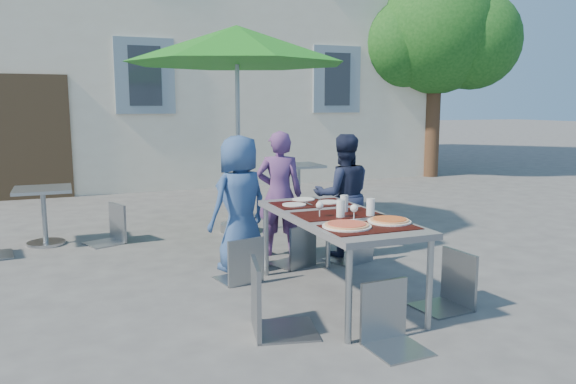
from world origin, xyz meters
name	(u,v)px	position (x,y,z in m)	size (l,w,h in m)	color
ground	(303,346)	(0.00, 0.00, 0.00)	(90.00, 90.00, 0.00)	#454648
tree	(436,34)	(6.55, 7.54, 3.25)	(3.60, 3.00, 4.70)	#4A301F
dining_table	(337,221)	(0.65, 0.78, 0.70)	(0.80, 1.85, 0.76)	#454449
pizza_near_left	(347,225)	(0.49, 0.29, 0.77)	(0.38, 0.38, 0.03)	white
pizza_near_right	(389,220)	(0.88, 0.33, 0.77)	(0.35, 0.35, 0.03)	white
glassware	(349,207)	(0.71, 0.69, 0.83)	(0.48, 0.41, 0.15)	silver
place_settings	(309,202)	(0.66, 1.39, 0.76)	(0.62, 0.46, 0.01)	white
child_0	(240,203)	(0.13, 1.94, 0.69)	(0.67, 0.44, 1.38)	#2F4C81
child_1	(279,194)	(0.71, 2.31, 0.70)	(0.51, 0.33, 1.40)	#5E3873
child_2	(343,195)	(1.37, 2.05, 0.68)	(0.66, 0.38, 1.36)	#1B213C
chair_0	(241,233)	(0.02, 1.53, 0.48)	(0.44, 0.44, 0.84)	gray
chair_1	(297,220)	(0.71, 1.82, 0.49)	(0.50, 0.50, 0.85)	gray
chair_2	(354,215)	(1.34, 1.74, 0.52)	(0.50, 0.51, 0.89)	gray
chair_3	(270,253)	(-0.13, 0.30, 0.61)	(0.55, 0.55, 1.03)	gray
chair_4	(452,247)	(1.44, 0.25, 0.52)	(0.43, 0.43, 0.89)	gray
chair_5	(392,278)	(0.57, -0.23, 0.50)	(0.40, 0.40, 0.86)	gray
patio_umbrella	(237,46)	(0.63, 3.60, 2.41)	(2.84, 2.84, 2.67)	#ABADB3
cafe_table_0	(44,208)	(-1.75, 3.80, 0.45)	(0.65, 0.65, 0.69)	#ABADB3
bg_chair_r_0	(109,201)	(-1.01, 3.61, 0.52)	(0.52, 0.52, 0.90)	gray
cafe_table_1	(299,179)	(1.98, 4.77, 0.49)	(0.68, 0.68, 0.73)	#ABADB3
bg_chair_l_1	(250,185)	(1.06, 4.47, 0.49)	(0.47, 0.47, 0.85)	gray
bg_chair_r_1	(343,177)	(2.65, 4.51, 0.53)	(0.51, 0.51, 0.91)	gray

